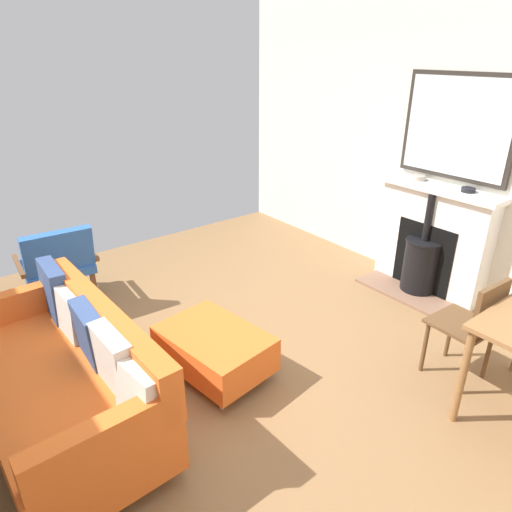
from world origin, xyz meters
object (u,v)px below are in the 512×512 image
object	(u,v)px
mantel_bowl_near	(419,177)
sofa	(67,377)
mantel_bowl_far	(468,190)
ottoman	(214,348)
fireplace	(429,245)
armchair_accent	(58,262)
dining_chair_near_fireplace	(474,322)

from	to	relation	value
mantel_bowl_near	sofa	xyz separation A→B (m)	(3.51, -0.09, -0.76)
mantel_bowl_far	sofa	distance (m)	3.64
sofa	ottoman	distance (m)	1.04
fireplace	armchair_accent	distance (m)	3.61
dining_chair_near_fireplace	mantel_bowl_far	bearing A→B (deg)	-144.55
ottoman	sofa	bearing A→B (deg)	-8.55
mantel_bowl_near	armchair_accent	size ratio (longest dim) A/B	0.16
mantel_bowl_near	dining_chair_near_fireplace	xyz separation A→B (m)	(1.07, 1.28, -0.61)
mantel_bowl_far	ottoman	distance (m)	2.68
fireplace	mantel_bowl_far	distance (m)	0.68
dining_chair_near_fireplace	mantel_bowl_near	bearing A→B (deg)	-129.83
mantel_bowl_near	armchair_accent	distance (m)	3.58
armchair_accent	ottoman	bearing A→B (deg)	108.85
sofa	fireplace	bearing A→B (deg)	174.33
mantel_bowl_far	armchair_accent	xyz separation A→B (m)	(3.09, -2.20, -0.65)
fireplace	mantel_bowl_near	size ratio (longest dim) A/B	9.12
sofa	ottoman	xyz separation A→B (m)	(-1.02, 0.15, -0.14)
sofa	dining_chair_near_fireplace	size ratio (longest dim) A/B	2.13
mantel_bowl_near	ottoman	xyz separation A→B (m)	(2.49, 0.07, -0.90)
sofa	ottoman	world-z (taller)	sofa
mantel_bowl_far	dining_chair_near_fireplace	xyz separation A→B (m)	(1.07, 0.76, -0.61)
fireplace	ottoman	bearing A→B (deg)	-4.47
ottoman	mantel_bowl_near	bearing A→B (deg)	-178.44
mantel_bowl_near	dining_chair_near_fireplace	bearing A→B (deg)	50.17
mantel_bowl_near	mantel_bowl_far	size ratio (longest dim) A/B	1.05
mantel_bowl_near	mantel_bowl_far	bearing A→B (deg)	90.00
ottoman	armchair_accent	size ratio (longest dim) A/B	1.09
fireplace	sofa	world-z (taller)	fireplace
mantel_bowl_near	fireplace	bearing A→B (deg)	81.50
mantel_bowl_far	sofa	bearing A→B (deg)	-9.77
mantel_bowl_near	mantel_bowl_far	distance (m)	0.52
sofa	armchair_accent	bearing A→B (deg)	-104.83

